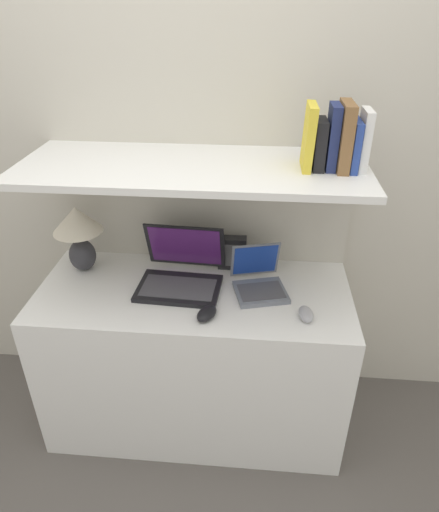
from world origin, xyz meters
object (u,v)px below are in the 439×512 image
laptop_small (259,281)px  book_white (364,140)px  table_lamp (78,230)px  book_blue (354,145)px  book_brown (344,137)px  book_yellow (309,137)px  laptop_large (181,274)px  second_mouse (306,314)px  computer_mouse (207,313)px  book_black (319,144)px  router_box (232,253)px  book_navy (333,137)px

laptop_small → book_white: size_ratio=1.27×
table_lamp → book_blue: (1.14, -0.07, 0.44)m
book_brown → book_yellow: bearing=-180.0°
laptop_large → second_mouse: (0.53, -0.20, -0.03)m
table_lamp → book_brown: book_brown is taller
computer_mouse → book_yellow: (0.36, 0.25, 0.65)m
second_mouse → book_blue: 0.67m
computer_mouse → book_white: size_ratio=0.57×
book_black → table_lamp: bearing=176.3°
computer_mouse → book_white: book_white is taller
laptop_large → book_yellow: 0.79m
router_box → book_yellow: 0.67m
book_navy → computer_mouse: bearing=-150.6°
laptop_large → router_box: 0.27m
router_box → book_white: book_white is taller
book_yellow → table_lamp: bearing=176.2°
table_lamp → computer_mouse: 0.72m
laptop_small → book_navy: 0.67m
router_box → book_white: (0.48, -0.14, 0.58)m
second_mouse → book_brown: book_brown is taller
book_brown → book_black: (-0.09, -0.00, -0.03)m
table_lamp → computer_mouse: (0.61, -0.32, -0.19)m
laptop_large → computer_mouse: size_ratio=2.97×
table_lamp → book_yellow: (0.97, -0.07, 0.46)m
laptop_small → book_white: (0.36, 0.03, 0.62)m
laptop_large → book_blue: bearing=1.5°
second_mouse → book_navy: size_ratio=0.45×
book_brown → book_navy: size_ratio=1.03×
book_white → second_mouse: bearing=-127.0°
book_blue → book_brown: book_brown is taller
book_blue → laptop_large: bearing=-178.5°
book_blue → book_brown: 0.05m
computer_mouse → book_brown: (0.49, 0.25, 0.65)m
laptop_large → book_blue: book_blue is taller
book_navy → book_yellow: 0.09m
table_lamp → second_mouse: bearing=-15.8°
computer_mouse → book_black: 0.78m
book_blue → book_navy: book_navy is taller
table_lamp → book_navy: 1.16m
book_black → router_box: bearing=156.5°
router_box → book_blue: bearing=-17.4°
table_lamp → second_mouse: (1.01, -0.28, -0.19)m
table_lamp → second_mouse: size_ratio=2.95×
computer_mouse → book_blue: book_blue is taller
router_box → book_white: size_ratio=0.72×
table_lamp → router_box: (0.69, 0.08, -0.13)m
laptop_small → book_white: book_white is taller
laptop_small → computer_mouse: bearing=-132.8°
second_mouse → book_white: 0.70m
computer_mouse → router_box: bearing=79.1°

